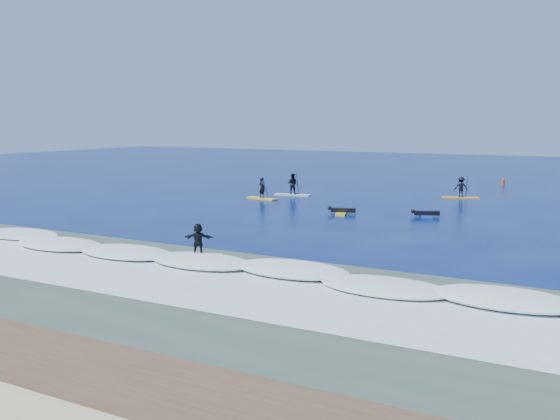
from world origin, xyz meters
The scene contains 11 objects.
ground centered at (0.00, 0.00, 0.00)m, with size 160.00×160.00×0.00m, color #030F46.
shallow_water centered at (0.00, -14.00, 0.01)m, with size 90.00×13.00×0.01m, color #3A503F.
breaking_wave centered at (0.00, -10.00, 0.00)m, with size 40.00×6.00×0.30m, color white.
whitewater centered at (0.00, -13.00, 0.00)m, with size 34.00×5.00×0.02m, color silver.
sup_paddler_left centered at (-7.72, 9.67, 0.58)m, with size 2.74×1.26×1.87m.
sup_paddler_center centered at (-6.78, 12.89, 0.76)m, with size 2.95×1.12×2.02m.
sup_paddler_right centered at (5.43, 17.34, 0.74)m, with size 2.78×1.57×1.90m.
prone_paddler_near centered at (0.50, 5.76, 0.16)m, with size 1.79×2.35×0.48m.
prone_paddler_far centered at (5.57, 7.07, 0.16)m, with size 1.69×2.26×0.46m.
wave_surfer centered at (0.37, -9.59, 0.82)m, with size 2.05×1.27×1.44m.
marker_buoy centered at (6.68, 28.95, 0.32)m, with size 0.30×0.30×0.73m.
Camera 1 is at (15.97, -30.87, 5.95)m, focal length 40.00 mm.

